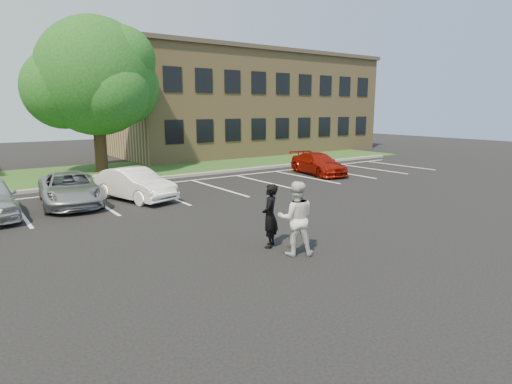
{
  "coord_description": "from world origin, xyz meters",
  "views": [
    {
      "loc": [
        -7.44,
        -9.37,
        3.77
      ],
      "look_at": [
        0.0,
        1.0,
        1.25
      ],
      "focal_mm": 30.0,
      "sensor_mm": 36.0,
      "label": 1
    }
  ],
  "objects_px": {
    "man_black_suit": "(270,216)",
    "man_white_shirt": "(296,218)",
    "car_silver_minivan": "(70,189)",
    "office_building": "(246,103)",
    "tree": "(97,80)",
    "car_white_sedan": "(134,184)",
    "car_red_compact": "(318,164)"
  },
  "relations": [
    {
      "from": "office_building",
      "to": "car_white_sedan",
      "type": "relative_size",
      "value": 5.59
    },
    {
      "from": "man_black_suit",
      "to": "office_building",
      "type": "bearing_deg",
      "value": -166.55
    },
    {
      "from": "office_building",
      "to": "car_red_compact",
      "type": "relative_size",
      "value": 5.34
    },
    {
      "from": "car_silver_minivan",
      "to": "man_black_suit",
      "type": "bearing_deg",
      "value": -63.18
    },
    {
      "from": "office_building",
      "to": "car_white_sedan",
      "type": "xyz_separation_m",
      "value": [
        -15.37,
        -14.24,
        -3.5
      ]
    },
    {
      "from": "man_white_shirt",
      "to": "car_red_compact",
      "type": "bearing_deg",
      "value": -103.88
    },
    {
      "from": "tree",
      "to": "office_building",
      "type": "bearing_deg",
      "value": 22.08
    },
    {
      "from": "office_building",
      "to": "man_white_shirt",
      "type": "distance_m",
      "value": 27.57
    },
    {
      "from": "office_building",
      "to": "man_black_suit",
      "type": "relative_size",
      "value": 12.75
    },
    {
      "from": "man_white_shirt",
      "to": "car_red_compact",
      "type": "relative_size",
      "value": 0.46
    },
    {
      "from": "tree",
      "to": "car_silver_minivan",
      "type": "distance_m",
      "value": 9.87
    },
    {
      "from": "man_white_shirt",
      "to": "tree",
      "type": "bearing_deg",
      "value": -58.31
    },
    {
      "from": "tree",
      "to": "man_white_shirt",
      "type": "distance_m",
      "value": 18.08
    },
    {
      "from": "man_black_suit",
      "to": "tree",
      "type": "bearing_deg",
      "value": -134.75
    },
    {
      "from": "man_black_suit",
      "to": "man_white_shirt",
      "type": "xyz_separation_m",
      "value": [
        0.16,
        -0.89,
        0.09
      ]
    },
    {
      "from": "office_building",
      "to": "tree",
      "type": "relative_size",
      "value": 2.55
    },
    {
      "from": "office_building",
      "to": "car_silver_minivan",
      "type": "distance_m",
      "value": 22.69
    },
    {
      "from": "office_building",
      "to": "tree",
      "type": "height_order",
      "value": "tree"
    },
    {
      "from": "man_white_shirt",
      "to": "car_red_compact",
      "type": "distance_m",
      "value": 13.96
    },
    {
      "from": "man_black_suit",
      "to": "man_white_shirt",
      "type": "distance_m",
      "value": 0.9
    },
    {
      "from": "tree",
      "to": "car_silver_minivan",
      "type": "height_order",
      "value": "tree"
    },
    {
      "from": "car_red_compact",
      "to": "car_white_sedan",
      "type": "bearing_deg",
      "value": -166.92
    },
    {
      "from": "car_silver_minivan",
      "to": "man_white_shirt",
      "type": "bearing_deg",
      "value": -64.06
    },
    {
      "from": "man_black_suit",
      "to": "man_white_shirt",
      "type": "height_order",
      "value": "man_white_shirt"
    },
    {
      "from": "tree",
      "to": "man_white_shirt",
      "type": "relative_size",
      "value": 4.53
    },
    {
      "from": "car_silver_minivan",
      "to": "car_white_sedan",
      "type": "height_order",
      "value": "car_white_sedan"
    },
    {
      "from": "office_building",
      "to": "tree",
      "type": "bearing_deg",
      "value": -157.92
    },
    {
      "from": "man_black_suit",
      "to": "car_silver_minivan",
      "type": "distance_m",
      "value": 9.32
    },
    {
      "from": "man_white_shirt",
      "to": "car_white_sedan",
      "type": "relative_size",
      "value": 0.48
    },
    {
      "from": "man_black_suit",
      "to": "car_silver_minivan",
      "type": "height_order",
      "value": "man_black_suit"
    },
    {
      "from": "man_black_suit",
      "to": "car_red_compact",
      "type": "distance_m",
      "value": 13.48
    },
    {
      "from": "car_white_sedan",
      "to": "office_building",
      "type": "bearing_deg",
      "value": 26.07
    }
  ]
}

